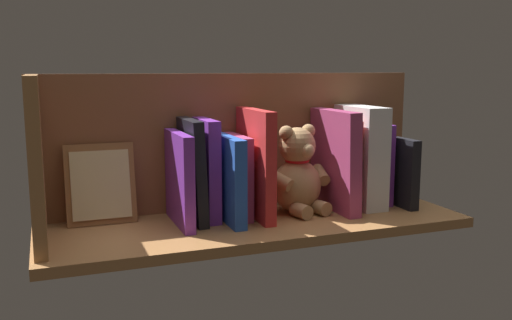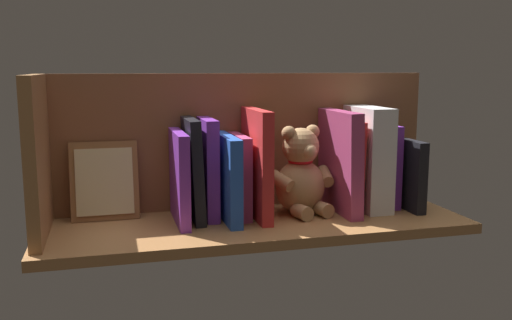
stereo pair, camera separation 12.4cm
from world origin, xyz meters
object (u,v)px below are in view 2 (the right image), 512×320
object	(u,v)px
dictionary_thick_white	(368,158)
picture_frame_leaning	(105,181)
teddy_bear	(301,175)
book_0	(403,173)

from	to	relation	value
dictionary_thick_white	picture_frame_leaning	bearing A→B (deg)	-5.41
teddy_bear	dictionary_thick_white	bearing A→B (deg)	168.86
book_0	dictionary_thick_white	xyz separation A→B (cm)	(9.07, -0.86, 3.87)
dictionary_thick_white	teddy_bear	size ratio (longest dim) A/B	1.19
book_0	teddy_bear	bearing A→B (deg)	-0.55
picture_frame_leaning	book_0	bearing A→B (deg)	174.59
dictionary_thick_white	book_0	bearing A→B (deg)	174.61
book_0	picture_frame_leaning	size ratio (longest dim) A/B	1.06
teddy_bear	picture_frame_leaning	world-z (taller)	teddy_bear
book_0	dictionary_thick_white	distance (cm)	9.90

